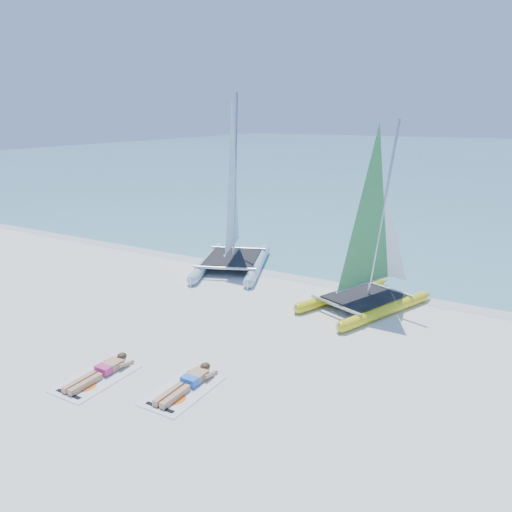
{
  "coord_description": "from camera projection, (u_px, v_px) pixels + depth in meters",
  "views": [
    {
      "loc": [
        5.88,
        -10.19,
        5.68
      ],
      "look_at": [
        -0.72,
        1.2,
        1.9
      ],
      "focal_mm": 35.0,
      "sensor_mm": 36.0,
      "label": 1
    }
  ],
  "objects": [
    {
      "name": "ground",
      "position": [
        257.0,
        341.0,
        12.88
      ],
      "size": [
        140.0,
        140.0,
        0.0
      ],
      "primitive_type": "plane",
      "color": "silver",
      "rests_on": "ground"
    },
    {
      "name": "sea",
      "position": [
        497.0,
        158.0,
        65.27
      ],
      "size": [
        140.0,
        115.0,
        0.01
      ],
      "primitive_type": "cube",
      "color": "#79C9C9",
      "rests_on": "ground"
    },
    {
      "name": "wet_sand_strip",
      "position": [
        335.0,
        281.0,
        17.45
      ],
      "size": [
        140.0,
        1.4,
        0.01
      ],
      "primitive_type": "cube",
      "color": "silver",
      "rests_on": "ground"
    },
    {
      "name": "catamaran_blue",
      "position": [
        232.0,
        216.0,
        18.56
      ],
      "size": [
        3.97,
        5.4,
        6.66
      ],
      "rotation": [
        0.0,
        0.0,
        0.38
      ],
      "color": "#A3B6D7",
      "rests_on": "ground"
    },
    {
      "name": "catamaran_yellow",
      "position": [
        375.0,
        248.0,
        14.91
      ],
      "size": [
        3.4,
        4.64,
        5.73
      ],
      "rotation": [
        0.0,
        0.0,
        -0.38
      ],
      "color": "yellow",
      "rests_on": "ground"
    },
    {
      "name": "towel_a",
      "position": [
        96.0,
        379.0,
        11.05
      ],
      "size": [
        1.0,
        1.85,
        0.02
      ],
      "primitive_type": "cube",
      "color": "white",
      "rests_on": "ground"
    },
    {
      "name": "sunbather_a",
      "position": [
        102.0,
        371.0,
        11.18
      ],
      "size": [
        0.37,
        1.73,
        0.26
      ],
      "color": "tan",
      "rests_on": "towel_a"
    },
    {
      "name": "towel_b",
      "position": [
        183.0,
        390.0,
        10.58
      ],
      "size": [
        1.0,
        1.85,
        0.02
      ],
      "primitive_type": "cube",
      "color": "white",
      "rests_on": "ground"
    },
    {
      "name": "sunbather_b",
      "position": [
        189.0,
        382.0,
        10.71
      ],
      "size": [
        0.37,
        1.73,
        0.26
      ],
      "color": "tan",
      "rests_on": "towel_b"
    }
  ]
}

